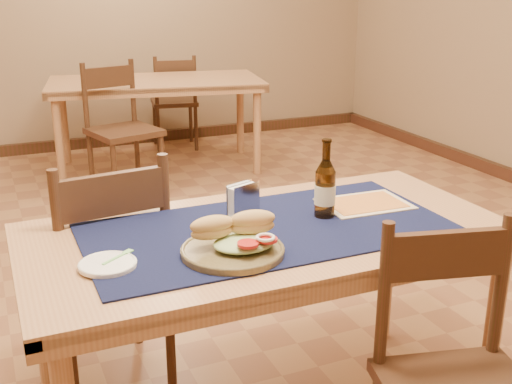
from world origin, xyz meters
name	(u,v)px	position (x,y,z in m)	size (l,w,h in m)	color
room	(188,14)	(0.00, 0.00, 1.40)	(6.04, 7.04, 2.84)	#9B6A44
main_table	(268,252)	(0.00, -0.80, 0.67)	(1.60, 0.80, 0.75)	#B07E53
placemat	(268,229)	(0.00, -0.80, 0.75)	(1.20, 0.60, 0.01)	#0E1336
baseboard	(198,308)	(0.00, 0.00, 0.05)	(6.00, 7.00, 0.10)	#412217
back_table	(156,90)	(0.51, 2.54, 0.67)	(1.83, 1.15, 0.75)	#B07E53
chair_main_far	(106,269)	(-0.47, -0.35, 0.50)	(0.49, 0.49, 0.96)	#412217
chair_main_near	(459,383)	(0.30, -1.43, 0.47)	(0.51, 0.51, 0.91)	#412217
chair_back_near	(121,127)	(0.09, 1.99, 0.50)	(0.55, 0.55, 0.97)	#412217
chair_back_far	(175,100)	(0.83, 3.13, 0.46)	(0.47, 0.47, 0.88)	#412217
sandwich_plate	(235,243)	(-0.17, -0.95, 0.79)	(0.31, 0.31, 0.12)	brown
side_plate	(108,264)	(-0.55, -0.89, 0.76)	(0.17, 0.17, 0.01)	white
fork	(120,256)	(-0.50, -0.86, 0.77)	(0.11, 0.08, 0.00)	#80D876
beer_bottle	(325,188)	(0.23, -0.78, 0.86)	(0.07, 0.07, 0.27)	#3F250B
napkin_holder	(243,200)	(-0.03, -0.65, 0.81)	(0.14, 0.09, 0.11)	silver
menu_card	(365,203)	(0.42, -0.73, 0.76)	(0.32, 0.24, 0.01)	beige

